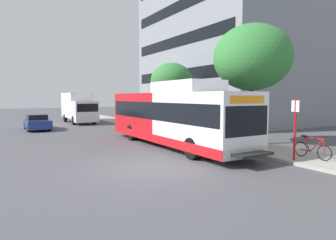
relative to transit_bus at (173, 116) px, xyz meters
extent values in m
plane|color=#4C4C51|center=(-3.72, 3.93, -1.70)|extent=(120.00, 120.00, 0.00)
cube|color=#A8A399|center=(3.28, 1.93, -1.63)|extent=(3.00, 56.00, 0.14)
cube|color=white|center=(0.00, -2.82, -0.02)|extent=(2.54, 5.80, 2.73)
cube|color=red|center=(0.00, 2.98, -0.02)|extent=(2.54, 5.80, 2.73)
cube|color=red|center=(0.00, 0.08, -1.16)|extent=(2.57, 11.60, 0.44)
cube|color=black|center=(0.00, 0.08, 0.35)|extent=(2.58, 11.25, 0.96)
cube|color=black|center=(0.00, -5.68, 0.15)|extent=(2.34, 0.10, 1.24)
cube|color=orange|center=(0.00, -5.69, 1.02)|extent=(1.90, 0.08, 0.32)
cube|color=white|center=(0.00, -1.37, 1.65)|extent=(2.16, 4.06, 0.60)
cube|color=black|center=(0.00, -6.07, -1.15)|extent=(1.78, 0.60, 0.10)
cylinder|color=black|center=(-1.13, -3.51, -1.20)|extent=(0.30, 1.00, 1.00)
cylinder|color=black|center=(1.13, -3.51, -1.20)|extent=(0.30, 1.00, 1.00)
cylinder|color=black|center=(-1.13, 3.27, -1.20)|extent=(0.30, 1.00, 1.00)
cylinder|color=black|center=(1.13, 3.27, -1.20)|extent=(0.30, 1.00, 1.00)
cylinder|color=red|center=(2.12, -6.39, -0.26)|extent=(0.10, 0.10, 2.60)
cube|color=white|center=(2.10, -6.39, 0.74)|extent=(0.04, 0.36, 0.48)
torus|color=black|center=(3.11, -7.12, -1.23)|extent=(0.04, 0.66, 0.66)
torus|color=black|center=(3.11, -6.02, -1.23)|extent=(0.04, 0.66, 0.66)
cylinder|color=#B2191E|center=(3.11, -6.77, -0.96)|extent=(0.05, 0.64, 0.64)
cylinder|color=#B2191E|center=(3.11, -6.32, -0.96)|extent=(0.05, 0.34, 0.62)
cylinder|color=#B2191E|center=(3.11, -6.62, -0.66)|extent=(0.05, 0.90, 0.05)
cylinder|color=#B2191E|center=(3.11, -6.24, -1.25)|extent=(0.05, 0.45, 0.08)
cylinder|color=#B2191E|center=(3.11, -7.09, -0.90)|extent=(0.05, 0.10, 0.67)
cylinder|color=black|center=(3.11, -7.07, -0.56)|extent=(0.52, 0.03, 0.03)
cube|color=black|center=(3.11, -6.17, -0.62)|extent=(0.12, 0.24, 0.06)
cylinder|color=#4C3823|center=(4.25, -1.92, 0.08)|extent=(0.28, 0.28, 3.28)
ellipsoid|color=#337A38|center=(4.25, -1.92, 3.40)|extent=(4.50, 4.50, 3.83)
cylinder|color=#4C3823|center=(4.45, 7.39, -0.20)|extent=(0.28, 0.28, 2.72)
ellipsoid|color=#337A38|center=(4.45, 7.39, 2.51)|extent=(3.60, 3.60, 3.06)
cube|color=navy|center=(-5.68, 12.96, -1.15)|extent=(1.80, 4.50, 0.70)
cube|color=black|center=(-5.68, 13.06, -0.65)|extent=(1.48, 2.34, 0.56)
cylinder|color=black|center=(-6.48, 11.61, -1.38)|extent=(0.20, 0.64, 0.64)
cylinder|color=black|center=(-4.88, 11.61, -1.38)|extent=(0.20, 0.64, 0.64)
cylinder|color=black|center=(-6.48, 14.31, -1.38)|extent=(0.20, 0.64, 0.64)
cylinder|color=black|center=(-4.88, 14.31, -1.38)|extent=(0.20, 0.64, 0.64)
cube|color=silver|center=(-0.92, 15.32, -0.35)|extent=(2.30, 2.00, 2.10)
cube|color=white|center=(-0.92, 18.82, 0.20)|extent=(2.30, 5.00, 2.70)
cube|color=black|center=(-0.92, 14.35, 0.05)|extent=(2.07, 0.08, 0.80)
cylinder|color=black|center=(-1.95, 15.76, -1.24)|extent=(0.26, 0.92, 0.92)
cylinder|color=black|center=(0.11, 15.76, -1.24)|extent=(0.26, 0.92, 0.92)
cylinder|color=black|center=(-1.95, 19.90, -1.24)|extent=(0.26, 0.92, 0.92)
cylinder|color=black|center=(0.11, 19.90, -1.24)|extent=(0.26, 0.92, 0.92)
cube|color=black|center=(13.64, 10.61, -0.04)|extent=(13.17, 16.24, 1.10)
cube|color=black|center=(13.64, 10.61, 3.27)|extent=(13.17, 16.24, 1.10)
cube|color=black|center=(13.64, 10.61, 6.59)|extent=(13.17, 16.24, 1.10)
cube|color=black|center=(13.64, 10.61, 9.91)|extent=(13.17, 16.24, 1.10)
camera|label=1|loc=(-8.72, -14.10, 1.13)|focal=31.06mm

